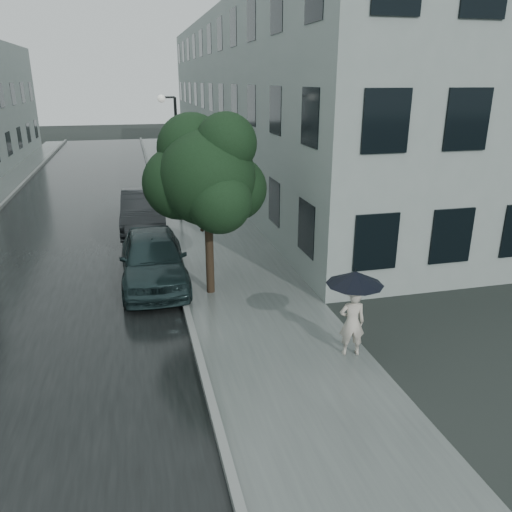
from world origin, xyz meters
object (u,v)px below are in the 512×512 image
object	(u,v)px
lamp_post	(174,147)
car_near	(153,258)
street_tree	(206,175)
car_far	(144,211)
pedestrian	(352,322)

from	to	relation	value
lamp_post	car_near	world-z (taller)	lamp_post
street_tree	car_near	size ratio (longest dim) A/B	1.07
street_tree	car_near	xyz separation A→B (m)	(-1.46, 0.90, -2.45)
car_near	car_far	world-z (taller)	car_near
pedestrian	street_tree	distance (m)	5.33
street_tree	car_far	world-z (taller)	street_tree
pedestrian	car_near	xyz separation A→B (m)	(-3.82, 5.00, 0.02)
pedestrian	car_near	size ratio (longest dim) A/B	0.33
car_near	car_far	size ratio (longest dim) A/B	0.97
pedestrian	car_far	distance (m)	11.30
street_tree	pedestrian	bearing A→B (deg)	-60.08
lamp_post	car_near	distance (m)	8.25
pedestrian	street_tree	xyz separation A→B (m)	(-2.36, 4.10, 2.47)
car_near	pedestrian	bearing A→B (deg)	-52.32
street_tree	car_far	xyz separation A→B (m)	(-1.54, 6.51, -2.45)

